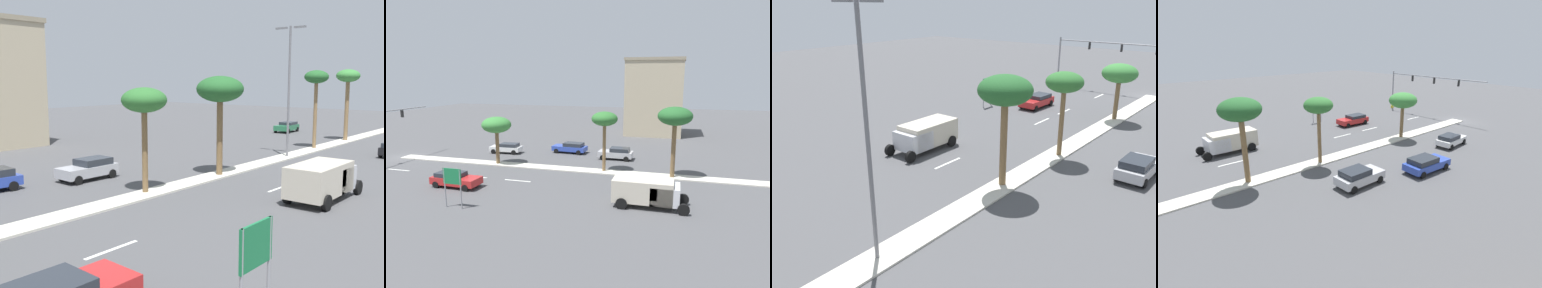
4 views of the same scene
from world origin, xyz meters
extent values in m
plane|color=#4C4C4F|center=(0.00, 33.43, 0.00)|extent=(160.00, 160.00, 0.00)
cube|color=beige|center=(0.00, 42.98, 0.06)|extent=(1.80, 85.96, 0.12)
cube|color=silver|center=(5.45, 18.56, 0.01)|extent=(0.20, 2.80, 0.01)
cube|color=silver|center=(5.45, 32.81, 0.01)|extent=(0.20, 2.80, 0.01)
cylinder|color=gray|center=(13.45, 16.20, 1.62)|extent=(0.10, 0.10, 3.23)
cylinder|color=gray|center=(13.45, 17.63, 1.62)|extent=(0.10, 0.10, 3.23)
cube|color=#19723F|center=(13.45, 16.92, 2.60)|extent=(0.08, 1.59, 1.27)
cylinder|color=brown|center=(-0.29, 26.18, 2.73)|extent=(0.36, 0.36, 5.22)
ellipsoid|color=#2D6B2D|center=(-0.29, 26.18, 5.84)|extent=(2.81, 2.81, 1.54)
cylinder|color=brown|center=(0.12, 33.43, 2.95)|extent=(0.45, 0.45, 5.67)
ellipsoid|color=#235B28|center=(0.12, 33.43, 6.39)|extent=(3.44, 3.44, 1.89)
cylinder|color=olive|center=(-0.26, 50.39, 3.52)|extent=(0.36, 0.36, 6.80)
ellipsoid|color=#235B28|center=(-0.26, 50.39, 7.34)|extent=(2.42, 2.42, 1.33)
cylinder|color=olive|center=(-0.11, 58.45, 3.58)|extent=(0.45, 0.45, 6.91)
ellipsoid|color=#387F38|center=(-0.11, 58.45, 7.50)|extent=(2.65, 2.65, 1.46)
cylinder|color=slate|center=(0.11, 43.91, 5.94)|extent=(0.20, 0.20, 11.64)
cube|color=slate|center=(-0.79, 43.91, 11.61)|extent=(1.10, 0.24, 0.16)
cube|color=slate|center=(1.01, 43.91, 11.61)|extent=(1.10, 0.24, 0.16)
cylinder|color=black|center=(-7.28, 21.27, 0.32)|extent=(0.26, 0.65, 0.64)
cylinder|color=black|center=(-9.13, 21.40, 0.32)|extent=(0.26, 0.65, 0.64)
cube|color=#B2B2B7|center=(-6.35, 26.41, 0.67)|extent=(1.93, 4.23, 0.69)
cube|color=#262B33|center=(-6.35, 26.93, 1.25)|extent=(1.73, 2.33, 0.48)
cylinder|color=black|center=(-5.45, 24.92, 0.32)|extent=(0.22, 0.64, 0.64)
cylinder|color=black|center=(-7.27, 24.93, 0.32)|extent=(0.22, 0.64, 0.64)
cylinder|color=black|center=(-5.44, 27.88, 0.32)|extent=(0.22, 0.64, 0.64)
cylinder|color=black|center=(-7.25, 27.89, 0.32)|extent=(0.22, 0.64, 0.64)
cylinder|color=black|center=(6.77, 49.16, 0.32)|extent=(0.25, 0.65, 0.64)
cylinder|color=black|center=(7.91, 15.50, 0.32)|extent=(0.24, 0.65, 0.64)
cube|color=#287047|center=(-9.68, 62.17, 0.65)|extent=(2.24, 4.36, 0.67)
cube|color=#262B33|center=(-9.72, 62.70, 1.17)|extent=(1.91, 2.45, 0.37)
cylinder|color=black|center=(-8.65, 60.77, 0.32)|extent=(0.27, 0.65, 0.64)
cylinder|color=black|center=(-10.48, 60.63, 0.32)|extent=(0.27, 0.65, 0.64)
cylinder|color=black|center=(-8.88, 63.72, 0.32)|extent=(0.27, 0.65, 0.64)
cylinder|color=black|center=(-10.71, 63.58, 0.32)|extent=(0.27, 0.65, 0.64)
cube|color=silver|center=(8.85, 33.03, 1.17)|extent=(2.31, 2.23, 1.45)
cube|color=beige|center=(8.85, 31.28, 1.35)|extent=(2.31, 4.74, 1.80)
cylinder|color=black|center=(7.69, 34.46, 0.45)|extent=(0.28, 0.90, 0.90)
cylinder|color=black|center=(10.01, 34.46, 0.45)|extent=(0.28, 0.90, 0.90)
cylinder|color=black|center=(7.69, 29.75, 0.45)|extent=(0.28, 0.90, 0.90)
cylinder|color=black|center=(10.01, 29.75, 0.45)|extent=(0.28, 0.90, 0.90)
camera|label=1|loc=(19.72, 6.60, 7.07)|focal=42.77mm
camera|label=2|loc=(35.64, 33.61, 10.29)|focal=32.25mm
camera|label=3|loc=(-13.55, 54.14, 11.69)|focal=38.53mm
camera|label=4|loc=(-23.32, 42.21, 11.39)|focal=28.26mm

